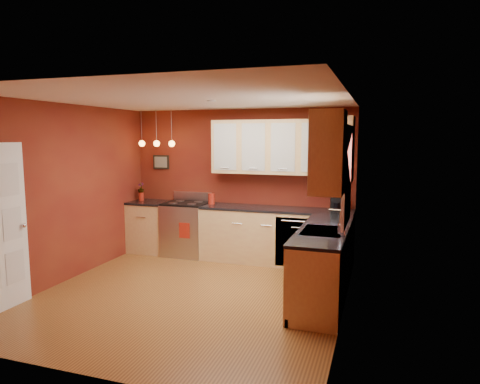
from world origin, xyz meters
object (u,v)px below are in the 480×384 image
(gas_range, at_px, (186,228))
(soap_pump, at_px, (342,227))
(red_canister, at_px, (211,199))
(coffee_maker, at_px, (337,202))
(sink, at_px, (323,232))

(gas_range, xyz_separation_m, soap_pump, (2.87, -1.70, 0.56))
(red_canister, height_order, soap_pump, soap_pump)
(red_canister, relative_size, coffee_maker, 0.65)
(soap_pump, bearing_deg, red_canister, 143.78)
(red_canister, bearing_deg, sink, -35.99)
(coffee_maker, height_order, soap_pump, coffee_maker)
(coffee_maker, bearing_deg, soap_pump, -93.57)
(soap_pump, bearing_deg, gas_range, 149.43)
(coffee_maker, bearing_deg, red_canister, 169.66)
(gas_range, relative_size, coffee_maker, 3.86)
(gas_range, bearing_deg, sink, -29.78)
(sink, bearing_deg, coffee_maker, 89.52)
(red_canister, relative_size, soap_pump, 0.92)
(red_canister, xyz_separation_m, soap_pump, (2.40, -1.76, 0.01))
(red_canister, bearing_deg, gas_range, -172.45)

